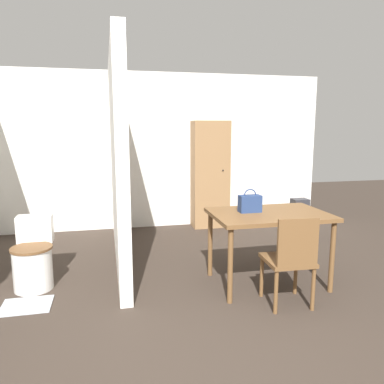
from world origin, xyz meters
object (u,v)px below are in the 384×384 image
object	(u,v)px
handbag	(250,203)
wooden_cabinet	(210,175)
dining_table	(269,220)
space_heater	(299,215)
wooden_chair	(291,258)
toilet	(33,259)

from	to	relation	value
handbag	wooden_cabinet	bearing A→B (deg)	84.42
dining_table	space_heater	distance (m)	2.23
wooden_chair	wooden_cabinet	distance (m)	2.96
handbag	space_heater	distance (m)	2.32
wooden_chair	handbag	world-z (taller)	handbag
dining_table	handbag	distance (m)	0.26
toilet	wooden_chair	bearing A→B (deg)	-22.85
toilet	handbag	xyz separation A→B (m)	(2.20, -0.38, 0.56)
dining_table	wooden_cabinet	xyz separation A→B (m)	(0.04, 2.40, 0.19)
toilet	dining_table	bearing A→B (deg)	-10.93
wooden_chair	wooden_cabinet	bearing A→B (deg)	91.53
dining_table	toilet	bearing A→B (deg)	169.07
toilet	handbag	world-z (taller)	handbag
dining_table	wooden_chair	world-z (taller)	wooden_chair
wooden_chair	handbag	bearing A→B (deg)	107.70
dining_table	space_heater	world-z (taller)	dining_table
dining_table	wooden_cabinet	size ratio (longest dim) A/B	0.68
space_heater	toilet	bearing A→B (deg)	-160.85
handbag	wooden_cabinet	distance (m)	2.33
toilet	handbag	bearing A→B (deg)	-9.92
space_heater	dining_table	bearing A→B (deg)	-127.16
dining_table	space_heater	xyz separation A→B (m)	(1.32, 1.74, -0.42)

